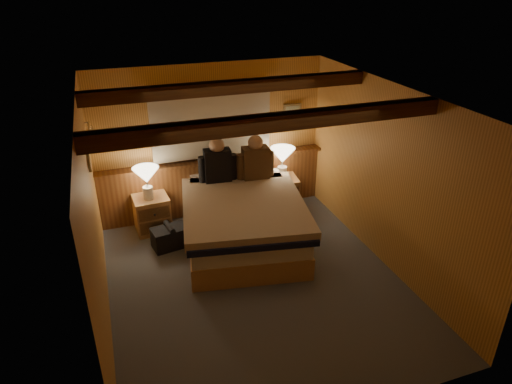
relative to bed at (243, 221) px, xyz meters
name	(u,v)px	position (x,y,z in m)	size (l,w,h in m)	color
floor	(255,282)	(-0.13, -0.92, -0.38)	(4.20, 4.20, 0.00)	#4E525D
ceiling	(255,98)	(-0.13, -0.92, 2.02)	(4.20, 4.20, 0.00)	#DFAB53
wall_back	(211,141)	(-0.13, 1.18, 0.82)	(3.60, 3.60, 0.00)	#DCA14F
wall_left	(94,224)	(-1.93, -0.92, 0.82)	(4.20, 4.20, 0.00)	#DCA14F
wall_right	(387,178)	(1.67, -0.92, 0.82)	(4.20, 4.20, 0.00)	#DCA14F
wall_front	(343,315)	(-0.13, -3.02, 0.82)	(3.60, 3.60, 0.00)	#DCA14F
wainscot	(214,184)	(-0.13, 1.11, 0.11)	(3.60, 0.23, 0.94)	brown
curtain_window	(212,122)	(-0.13, 1.11, 1.14)	(2.18, 0.09, 1.11)	#4D2F13
ceiling_beams	(251,102)	(-0.13, -0.77, 1.93)	(3.60, 1.65, 0.16)	#4D2F13
coat_rail	(92,135)	(-1.85, 0.66, 1.29)	(0.05, 0.55, 0.24)	silver
framed_print	(292,112)	(1.22, 1.16, 1.17)	(0.30, 0.04, 0.25)	#A38551
bed	(243,221)	(0.00, 0.00, 0.00)	(1.96, 2.38, 0.73)	tan
nightstand_left	(152,214)	(-1.19, 0.83, -0.10)	(0.54, 0.49, 0.56)	tan
nightstand_right	(282,193)	(0.93, 0.83, -0.10)	(0.56, 0.51, 0.56)	tan
lamp_left	(146,177)	(-1.21, 0.80, 0.53)	(0.38, 0.38, 0.50)	silver
lamp_right	(283,157)	(0.93, 0.84, 0.54)	(0.40, 0.40, 0.52)	silver
person_left	(217,163)	(-0.16, 0.73, 0.63)	(0.58, 0.26, 0.71)	black
person_right	(256,161)	(0.41, 0.65, 0.63)	(0.58, 0.25, 0.71)	#4C341E
duffel_bag	(170,237)	(-1.01, 0.27, -0.22)	(0.55, 0.39, 0.36)	black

